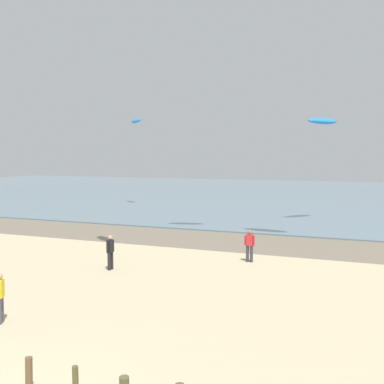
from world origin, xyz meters
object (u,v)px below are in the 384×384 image
object	(u,v)px
kite_aloft_2	(136,121)
kite_aloft_8	(322,121)
person_nearest_camera	(110,251)
person_right_flank	(0,296)
person_left_flank	(250,245)

from	to	relation	value
kite_aloft_2	kite_aloft_8	xyz separation A→B (m)	(20.36, -5.62, -0.94)
person_nearest_camera	kite_aloft_2	bearing A→B (deg)	116.26
person_nearest_camera	person_right_flank	distance (m)	7.80
person_right_flank	person_nearest_camera	bearing A→B (deg)	94.13
person_right_flank	kite_aloft_8	world-z (taller)	kite_aloft_8
person_nearest_camera	kite_aloft_2	distance (m)	30.19
kite_aloft_2	kite_aloft_8	size ratio (longest dim) A/B	0.79
person_right_flank	kite_aloft_8	bearing A→B (deg)	76.10
person_right_flank	person_left_flank	bearing A→B (deg)	66.12
kite_aloft_8	person_nearest_camera	bearing A→B (deg)	-162.81
person_left_flank	kite_aloft_2	size ratio (longest dim) A/B	0.69
person_left_flank	kite_aloft_2	xyz separation A→B (m)	(-18.71, 21.75, 8.43)
person_left_flank	kite_aloft_8	size ratio (longest dim) A/B	0.54
person_left_flank	kite_aloft_8	bearing A→B (deg)	84.18
person_nearest_camera	person_left_flank	distance (m)	7.26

